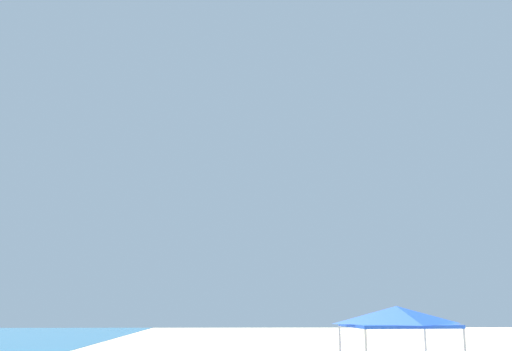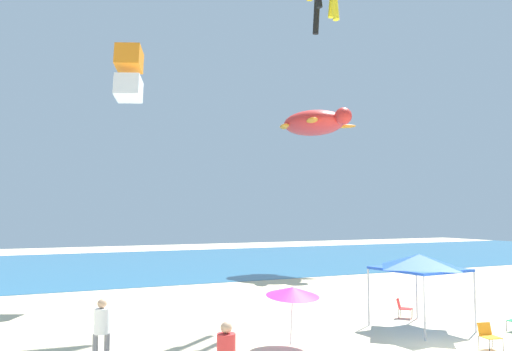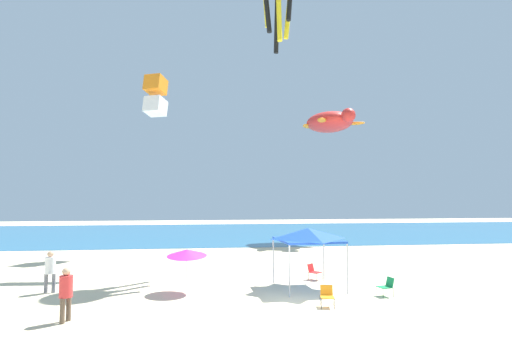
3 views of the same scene
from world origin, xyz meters
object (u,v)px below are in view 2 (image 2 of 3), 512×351
beach_umbrella (293,292)px  folding_chair_facing_ocean (403,307)px  kite_box_orange (129,73)px  kite_turtle_red (315,123)px  person_near_umbrella (102,325)px  canopy_tent (419,263)px  folding_chair_right_of_tent (488,334)px

beach_umbrella → folding_chair_facing_ocean: size_ratio=2.55×
kite_box_orange → kite_turtle_red: (16.51, 6.73, -0.47)m
person_near_umbrella → kite_box_orange: (2.99, 12.55, 11.35)m
canopy_tent → folding_chair_facing_ocean: size_ratio=3.89×
folding_chair_right_of_tent → kite_turtle_red: bearing=83.1°
beach_umbrella → person_near_umbrella: beach_umbrella is taller
kite_box_orange → beach_umbrella: bearing=126.5°
beach_umbrella → folding_chair_facing_ocean: beach_umbrella is taller
beach_umbrella → kite_box_orange: (-3.24, 13.22, 10.65)m
beach_umbrella → person_near_umbrella: 6.31m
folding_chair_facing_ocean → person_near_umbrella: bearing=145.1°
folding_chair_right_of_tent → kite_turtle_red: kite_turtle_red is taller
kite_box_orange → canopy_tent: bearing=147.4°
person_near_umbrella → kite_turtle_red: bearing=47.1°
person_near_umbrella → kite_box_orange: size_ratio=0.59×
kite_box_orange → folding_chair_facing_ocean: bearing=154.0°
beach_umbrella → kite_turtle_red: size_ratio=0.30×
folding_chair_right_of_tent → person_near_umbrella: size_ratio=0.43×
canopy_tent → beach_umbrella: (-5.79, -0.13, -0.74)m
kite_turtle_red → person_near_umbrella: bearing=-63.6°
beach_umbrella → folding_chair_facing_ocean: 7.01m
beach_umbrella → kite_box_orange: kite_box_orange is taller
canopy_tent → kite_turtle_red: size_ratio=0.47×
folding_chair_right_of_tent → folding_chair_facing_ocean: bearing=92.0°
beach_umbrella → kite_turtle_red: kite_turtle_red is taller
folding_chair_right_of_tent → kite_box_orange: (-8.98, 16.29, 11.99)m
person_near_umbrella → kite_turtle_red: 29.51m
kite_box_orange → kite_turtle_red: 17.84m
person_near_umbrella → folding_chair_facing_ocean: bearing=8.6°
canopy_tent → kite_box_orange: bearing=124.6°
canopy_tent → folding_chair_facing_ocean: canopy_tent is taller
beach_umbrella → folding_chair_right_of_tent: 6.64m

